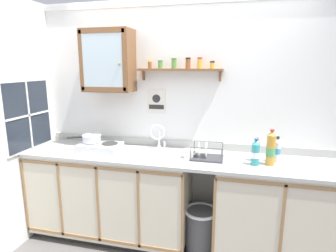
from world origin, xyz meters
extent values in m
cube|color=white|center=(0.00, 0.70, 1.25)|extent=(3.72, 0.05, 2.50)
cube|color=white|center=(0.00, 0.67, 2.45)|extent=(3.72, 0.02, 0.05)
cube|color=black|center=(-0.70, 0.39, 0.04)|extent=(1.64, 0.56, 0.08)
cube|color=beige|center=(-0.70, 0.36, 0.51)|extent=(1.67, 0.62, 0.85)
cube|color=#997047|center=(-0.70, 0.05, 0.89)|extent=(1.67, 0.01, 0.03)
cube|color=#997047|center=(-0.70, 0.05, 0.13)|extent=(1.67, 0.01, 0.03)
cube|color=#997047|center=(-1.54, 0.05, 0.51)|extent=(0.02, 0.01, 0.79)
cube|color=#997047|center=(-1.12, 0.05, 0.51)|extent=(0.02, 0.01, 0.79)
cube|color=#997047|center=(-0.70, 0.05, 0.51)|extent=(0.02, 0.01, 0.79)
cube|color=#997047|center=(-0.29, 0.05, 0.51)|extent=(0.02, 0.01, 0.79)
cube|color=#997047|center=(0.13, 0.05, 0.51)|extent=(0.02, 0.01, 0.79)
cube|color=black|center=(0.98, 0.39, 0.04)|extent=(1.10, 0.56, 0.08)
cube|color=beige|center=(0.98, 0.36, 0.51)|extent=(1.12, 0.62, 0.85)
cube|color=#997047|center=(0.98, 0.05, 0.89)|extent=(1.12, 0.01, 0.03)
cube|color=#997047|center=(0.42, 0.05, 0.51)|extent=(0.02, 0.01, 0.79)
cube|color=#997047|center=(0.98, 0.05, 0.51)|extent=(0.02, 0.01, 0.79)
cube|color=#B2B2AD|center=(0.00, 0.36, 0.95)|extent=(3.08, 0.65, 0.03)
cube|color=#B2B2AD|center=(0.00, 0.66, 1.00)|extent=(3.08, 0.02, 0.08)
cube|color=silver|center=(-0.24, 0.38, 0.97)|extent=(0.58, 0.39, 0.01)
cube|color=slate|center=(-0.24, 0.38, 0.84)|extent=(0.50, 0.31, 0.01)
cube|color=slate|center=(-0.24, 0.54, 0.90)|extent=(0.50, 0.01, 0.13)
cube|color=slate|center=(-0.24, 0.22, 0.90)|extent=(0.50, 0.01, 0.13)
cylinder|color=#4C4C51|center=(-0.24, 0.38, 0.84)|extent=(0.04, 0.04, 0.01)
cylinder|color=silver|center=(-0.23, 0.60, 0.98)|extent=(0.05, 0.05, 0.02)
cylinder|color=silver|center=(-0.23, 0.60, 1.07)|extent=(0.02, 0.02, 0.17)
torus|color=silver|center=(-0.23, 0.53, 1.15)|extent=(0.17, 0.02, 0.17)
cylinder|color=silver|center=(-0.17, 0.60, 1.01)|extent=(0.02, 0.02, 0.06)
cube|color=silver|center=(-0.81, 0.35, 1.00)|extent=(0.42, 0.28, 0.07)
cylinder|color=#2D2D2D|center=(-0.91, 0.37, 1.04)|extent=(0.17, 0.17, 0.01)
cylinder|color=#2D2D2D|center=(-0.71, 0.37, 1.04)|extent=(0.17, 0.17, 0.01)
cylinder|color=black|center=(-0.91, 0.22, 1.00)|extent=(0.03, 0.02, 0.03)
cylinder|color=black|center=(-0.71, 0.22, 1.00)|extent=(0.03, 0.02, 0.03)
cylinder|color=silver|center=(-0.91, 0.37, 1.08)|extent=(0.19, 0.19, 0.07)
torus|color=silver|center=(-0.91, 0.37, 1.12)|extent=(0.20, 0.20, 0.01)
cylinder|color=black|center=(-1.06, 0.29, 1.11)|extent=(0.15, 0.09, 0.02)
cylinder|color=white|center=(0.94, 0.41, 1.06)|extent=(0.07, 0.07, 0.19)
cone|color=white|center=(0.94, 0.41, 1.17)|extent=(0.06, 0.06, 0.03)
cylinder|color=#262626|center=(0.94, 0.41, 1.20)|extent=(0.03, 0.03, 0.02)
cylinder|color=#3F8CCC|center=(0.94, 0.41, 1.07)|extent=(0.07, 0.07, 0.05)
cylinder|color=teal|center=(0.74, 0.28, 1.06)|extent=(0.07, 0.07, 0.19)
cone|color=teal|center=(0.74, 0.28, 1.17)|extent=(0.07, 0.07, 0.03)
cylinder|color=#2D59B2|center=(0.74, 0.28, 1.20)|extent=(0.03, 0.03, 0.02)
cylinder|color=white|center=(0.74, 0.28, 1.06)|extent=(0.07, 0.07, 0.05)
cylinder|color=gold|center=(0.87, 0.32, 1.10)|extent=(0.08, 0.08, 0.27)
cone|color=gold|center=(0.87, 0.32, 1.25)|extent=(0.07, 0.07, 0.04)
cylinder|color=red|center=(0.87, 0.32, 1.28)|extent=(0.04, 0.04, 0.02)
cylinder|color=#4C9959|center=(0.87, 0.32, 1.09)|extent=(0.08, 0.08, 0.08)
cylinder|color=#4CB266|center=(0.76, 0.40, 1.05)|extent=(0.06, 0.06, 0.18)
cone|color=#4CB266|center=(0.76, 0.40, 1.15)|extent=(0.06, 0.06, 0.03)
cylinder|color=red|center=(0.76, 0.40, 1.18)|extent=(0.03, 0.03, 0.02)
cylinder|color=#3F8CCC|center=(0.76, 0.40, 1.06)|extent=(0.06, 0.06, 0.05)
cube|color=#333338|center=(0.31, 0.36, 0.97)|extent=(0.31, 0.24, 0.01)
cylinder|color=#4C4F54|center=(0.17, 0.25, 1.04)|extent=(0.01, 0.01, 0.12)
cylinder|color=#4C4F54|center=(0.45, 0.25, 1.04)|extent=(0.01, 0.01, 0.12)
cylinder|color=#4C4F54|center=(0.17, 0.48, 1.04)|extent=(0.01, 0.01, 0.12)
cylinder|color=#4C4F54|center=(0.45, 0.48, 1.04)|extent=(0.01, 0.01, 0.12)
cylinder|color=#4C4F54|center=(0.31, 0.25, 1.10)|extent=(0.28, 0.01, 0.01)
cylinder|color=#4C4F54|center=(0.31, 0.48, 1.10)|extent=(0.28, 0.01, 0.01)
cylinder|color=white|center=(0.23, 0.36, 1.05)|extent=(0.01, 0.13, 0.13)
cylinder|color=white|center=(0.30, 0.36, 1.05)|extent=(0.01, 0.15, 0.15)
cylinder|color=white|center=(0.13, 0.33, 1.01)|extent=(0.09, 0.09, 0.09)
torus|color=white|center=(0.17, 0.37, 1.01)|extent=(0.05, 0.05, 0.06)
cube|color=brown|center=(-0.76, 0.54, 1.88)|extent=(0.52, 0.27, 0.63)
cube|color=silver|center=(-0.76, 0.40, 1.88)|extent=(0.43, 0.01, 0.52)
cube|color=brown|center=(-0.99, 0.40, 1.88)|extent=(0.04, 0.01, 0.60)
cube|color=brown|center=(-0.52, 0.40, 1.88)|extent=(0.04, 0.01, 0.60)
cube|color=brown|center=(-0.76, 0.40, 2.17)|extent=(0.49, 0.01, 0.05)
cube|color=brown|center=(-0.76, 0.40, 1.60)|extent=(0.49, 0.01, 0.05)
sphere|color=olive|center=(-0.58, 0.39, 1.85)|extent=(0.02, 0.02, 0.02)
cube|color=brown|center=(-0.01, 0.60, 1.79)|extent=(0.86, 0.14, 0.02)
cube|color=brown|center=(-0.41, 0.66, 1.73)|extent=(0.02, 0.03, 0.10)
cube|color=brown|center=(0.39, 0.66, 1.73)|extent=(0.02, 0.03, 0.10)
cylinder|color=brown|center=(-0.33, 0.61, 1.84)|extent=(0.04, 0.04, 0.07)
cylinder|color=yellow|center=(-0.33, 0.61, 1.88)|extent=(0.04, 0.04, 0.02)
cylinder|color=#598C3F|center=(-0.22, 0.61, 1.84)|extent=(0.04, 0.04, 0.07)
cylinder|color=#33723F|center=(-0.22, 0.61, 1.88)|extent=(0.05, 0.05, 0.02)
cylinder|color=#598C3F|center=(-0.08, 0.61, 1.85)|extent=(0.05, 0.05, 0.09)
cylinder|color=#33723F|center=(-0.08, 0.61, 1.90)|extent=(0.05, 0.05, 0.02)
cylinder|color=brown|center=(0.07, 0.59, 1.85)|extent=(0.05, 0.05, 0.09)
cylinder|color=black|center=(0.07, 0.59, 1.91)|extent=(0.05, 0.05, 0.02)
cylinder|color=gold|center=(0.19, 0.62, 1.85)|extent=(0.05, 0.05, 0.09)
cylinder|color=red|center=(0.19, 0.62, 1.91)|extent=(0.05, 0.05, 0.02)
cylinder|color=gold|center=(0.31, 0.61, 1.83)|extent=(0.04, 0.04, 0.06)
cylinder|color=black|center=(0.31, 0.61, 1.87)|extent=(0.05, 0.05, 0.02)
cube|color=silver|center=(-0.28, 0.67, 1.46)|extent=(0.19, 0.01, 0.26)
cube|color=#262626|center=(-0.28, 0.66, 1.40)|extent=(0.17, 0.00, 0.05)
cylinder|color=#262626|center=(-0.28, 0.66, 1.49)|extent=(0.09, 0.00, 0.09)
cube|color=#262D38|center=(-1.55, 0.24, 1.33)|extent=(0.01, 0.63, 0.69)
cube|color=white|center=(-1.56, 0.24, 1.33)|extent=(0.02, 0.67, 0.74)
cube|color=white|center=(-1.54, 0.24, 1.33)|extent=(0.01, 0.02, 0.69)
cube|color=white|center=(-1.54, 0.24, 1.33)|extent=(0.01, 0.63, 0.02)
cylinder|color=#4C4C51|center=(0.27, 0.29, 0.22)|extent=(0.30, 0.30, 0.44)
torus|color=white|center=(0.27, 0.29, 0.44)|extent=(0.34, 0.34, 0.03)
camera|label=1|loc=(0.55, -2.20, 1.83)|focal=29.78mm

